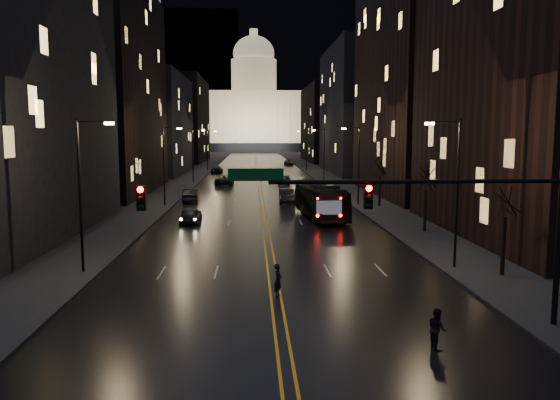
{
  "coord_description": "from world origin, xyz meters",
  "views": [
    {
      "loc": [
        -1.14,
        -21.53,
        8.1
      ],
      "look_at": [
        0.6,
        12.48,
        3.97
      ],
      "focal_mm": 35.0,
      "sensor_mm": 36.0,
      "label": 1
    }
  ],
  "objects": [
    {
      "name": "streetlamp_right_mid",
      "position": [
        10.81,
        40.0,
        5.08
      ],
      "size": [
        2.13,
        0.25,
        9.0
      ],
      "color": "black",
      "rests_on": "ground"
    },
    {
      "name": "streetlamp_right_near",
      "position": [
        10.81,
        10.0,
        5.08
      ],
      "size": [
        2.13,
        0.25,
        9.0
      ],
      "color": "black",
      "rests_on": "ground"
    },
    {
      "name": "receding_car_c",
      "position": [
        2.95,
        80.56,
        0.79
      ],
      "size": [
        2.38,
        5.49,
        1.57
      ],
      "primitive_type": "imported",
      "rotation": [
        0.0,
        0.0,
        0.03
      ],
      "color": "black",
      "rests_on": "ground"
    },
    {
      "name": "tree_right_far",
      "position": [
        13.0,
        38.0,
        4.53
      ],
      "size": [
        2.4,
        2.4,
        6.65
      ],
      "color": "black",
      "rests_on": "ground"
    },
    {
      "name": "sidewalk_right",
      "position": [
        14.0,
        130.0,
        0.08
      ],
      "size": [
        8.0,
        320.0,
        0.16
      ],
      "primitive_type": "cube",
      "color": "black",
      "rests_on": "ground"
    },
    {
      "name": "oncoming_car_b",
      "position": [
        -8.5,
        43.61,
        0.83
      ],
      "size": [
        2.09,
        5.14,
        1.66
      ],
      "primitive_type": "imported",
      "rotation": [
        0.0,
        0.0,
        3.21
      ],
      "color": "black",
      "rests_on": "ground"
    },
    {
      "name": "capitol",
      "position": [
        0.0,
        250.0,
        17.15
      ],
      "size": [
        90.0,
        50.0,
        58.5
      ],
      "color": "black",
      "rests_on": "ground"
    },
    {
      "name": "road",
      "position": [
        0.0,
        130.0,
        0.01
      ],
      "size": [
        20.0,
        320.0,
        0.02
      ],
      "primitive_type": "cube",
      "color": "black",
      "rests_on": "ground"
    },
    {
      "name": "building_left_mid",
      "position": [
        -21.0,
        54.0,
        14.0
      ],
      "size": [
        12.0,
        30.0,
        28.0
      ],
      "primitive_type": "cube",
      "color": "black",
      "rests_on": "ground"
    },
    {
      "name": "streetlamp_right_far",
      "position": [
        10.81,
        70.0,
        5.08
      ],
      "size": [
        2.13,
        0.25,
        9.0
      ],
      "color": "black",
      "rests_on": "ground"
    },
    {
      "name": "streetlamp_left_near",
      "position": [
        -10.81,
        10.0,
        5.08
      ],
      "size": [
        2.13,
        0.25,
        9.0
      ],
      "color": "black",
      "rests_on": "ground"
    },
    {
      "name": "streetlamp_left_far",
      "position": [
        -10.81,
        70.0,
        5.08
      ],
      "size": [
        2.13,
        0.25,
        9.0
      ],
      "color": "black",
      "rests_on": "ground"
    },
    {
      "name": "bus",
      "position": [
        5.46,
        30.71,
        1.67
      ],
      "size": [
        4.09,
        12.22,
        3.34
      ],
      "primitive_type": "imported",
      "rotation": [
        0.0,
        0.0,
        0.11
      ],
      "color": "black",
      "rests_on": "ground"
    },
    {
      "name": "streetlamp_left_mid",
      "position": [
        -10.81,
        40.0,
        5.08
      ],
      "size": [
        2.13,
        0.25,
        9.0
      ],
      "color": "black",
      "rests_on": "ground"
    },
    {
      "name": "mountain_ridge",
      "position": [
        40.0,
        380.0,
        65.0
      ],
      "size": [
        520.0,
        60.0,
        130.0
      ],
      "primitive_type": "cube",
      "color": "black",
      "rests_on": "ground"
    },
    {
      "name": "oncoming_car_a",
      "position": [
        -6.77,
        27.97,
        0.76
      ],
      "size": [
        1.8,
        4.44,
        1.51
      ],
      "primitive_type": "imported",
      "rotation": [
        0.0,
        0.0,
        3.14
      ],
      "color": "black",
      "rests_on": "ground"
    },
    {
      "name": "oncoming_car_c",
      "position": [
        -5.55,
        65.73,
        0.8
      ],
      "size": [
        2.96,
        5.9,
        1.6
      ],
      "primitive_type": "imported",
      "rotation": [
        0.0,
        0.0,
        3.09
      ],
      "color": "black",
      "rests_on": "ground"
    },
    {
      "name": "tree_right_near",
      "position": [
        13.0,
        8.0,
        4.53
      ],
      "size": [
        2.4,
        2.4,
        6.65
      ],
      "color": "black",
      "rests_on": "ground"
    },
    {
      "name": "pedestrian_b",
      "position": [
        5.8,
        -2.0,
        0.79
      ],
      "size": [
        0.51,
        0.81,
        1.59
      ],
      "primitive_type": "imported",
      "rotation": [
        0.0,
        0.0,
        1.68
      ],
      "color": "black",
      "rests_on": "ground"
    },
    {
      "name": "ground",
      "position": [
        0.0,
        0.0,
        0.0
      ],
      "size": [
        900.0,
        900.0,
        0.0
      ],
      "primitive_type": "plane",
      "color": "black",
      "rests_on": "ground"
    },
    {
      "name": "building_right_tall",
      "position": [
        21.0,
        50.0,
        19.0
      ],
      "size": [
        12.0,
        30.0,
        38.0
      ],
      "primitive_type": "cube",
      "color": "black",
      "rests_on": "ground"
    },
    {
      "name": "tree_right_mid",
      "position": [
        13.0,
        22.0,
        4.53
      ],
      "size": [
        2.4,
        2.4,
        6.65
      ],
      "color": "black",
      "rests_on": "ground"
    },
    {
      "name": "receding_car_a",
      "position": [
        2.91,
        41.92,
        0.84
      ],
      "size": [
        1.92,
        5.15,
        1.68
      ],
      "primitive_type": "imported",
      "rotation": [
        0.0,
        0.0,
        -0.03
      ],
      "color": "black",
      "rests_on": "ground"
    },
    {
      "name": "streetlamp_right_dist",
      "position": [
        10.81,
        100.0,
        5.08
      ],
      "size": [
        2.13,
        0.25,
        9.0
      ],
      "color": "black",
      "rests_on": "ground"
    },
    {
      "name": "building_right_near",
      "position": [
        21.0,
        20.0,
        12.0
      ],
      "size": [
        12.0,
        26.0,
        24.0
      ],
      "primitive_type": "cube",
      "color": "black",
      "rests_on": "ground"
    },
    {
      "name": "traffic_signal",
      "position": [
        5.91,
        -0.0,
        5.1
      ],
      "size": [
        17.29,
        0.45,
        7.0
      ],
      "color": "black",
      "rests_on": "ground"
    },
    {
      "name": "building_right_dist",
      "position": [
        21.0,
        140.0,
        11.0
      ],
      "size": [
        12.0,
        40.0,
        22.0
      ],
      "primitive_type": "cube",
      "color": "black",
      "rests_on": "ground"
    },
    {
      "name": "receding_car_d",
      "position": [
        8.5,
        121.48,
        0.73
      ],
      "size": [
        2.82,
        5.44,
        1.46
      ],
      "primitive_type": "imported",
      "rotation": [
        0.0,
        0.0,
        -0.08
      ],
      "color": "black",
      "rests_on": "ground"
    },
    {
      "name": "sidewalk_left",
      "position": [
        -14.0,
        130.0,
        0.08
      ],
      "size": [
        8.0,
        320.0,
        0.16
      ],
      "primitive_type": "cube",
      "color": "black",
      "rests_on": "ground"
    },
    {
      "name": "building_right_mid",
      "position": [
        21.0,
        92.0,
        13.0
      ],
      "size": [
        12.0,
        34.0,
        26.0
      ],
      "primitive_type": "cube",
      "color": "black",
      "rests_on": "ground"
    },
    {
      "name": "center_line",
      "position": [
        0.0,
        130.0,
        0.03
      ],
      "size": [
        0.62,
        320.0,
        0.01
      ],
      "primitive_type": "cube",
      "color": "orange",
      "rests_on": "road"
    },
    {
      "name": "oncoming_car_d",
      "position": [
        -8.5,
        92.76,
        0.78
      ],
      "size": [
        2.43,
        5.47,
        1.56
      ],
      "primitive_type": "imported",
      "rotation": [
        0.0,
        0.0,
        3.09
      ],
      "color": "black",
      "rests_on": "ground"
    },
    {
      "name": "receding_car_b",
      "position": [
        4.08,
        66.02,
        0.79
      ],
      "size": [
        2.42,
        4.84,
        1.58
      ],
      "primitive_type": "imported",
      "rotation": [
        0.0,
        0.0,
        -0.12
      ],
      "color": "black",
      "rests_on": "ground"
    },
    {
      "name": "building_left_dist",
      "position": [
        -21.0,
        140.0,
        12.0
      ],
      "size": [
        12.0,
        40.0,
        24.0
      ],
      "primitive_type": "cube",
      "color": "black",
      "rests_on": "ground"
    },
    {
      "name": "streetlamp_left_dist",
      "position": [
        -10.81,
        100.0,
        5.08
      ],
      "size": [
        2.13,
        0.25,
        9.0
      ],
      "color": "black",
      "rests_on": "ground"
    },
    {
      "name": "building_left_far",
      "position": [
        -21.0,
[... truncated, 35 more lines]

